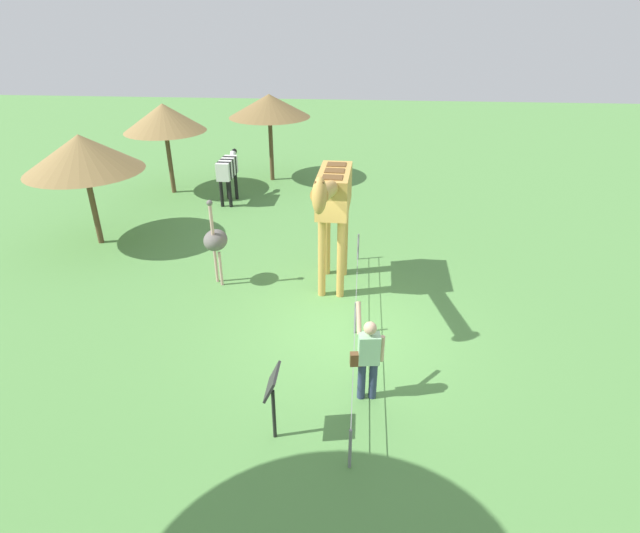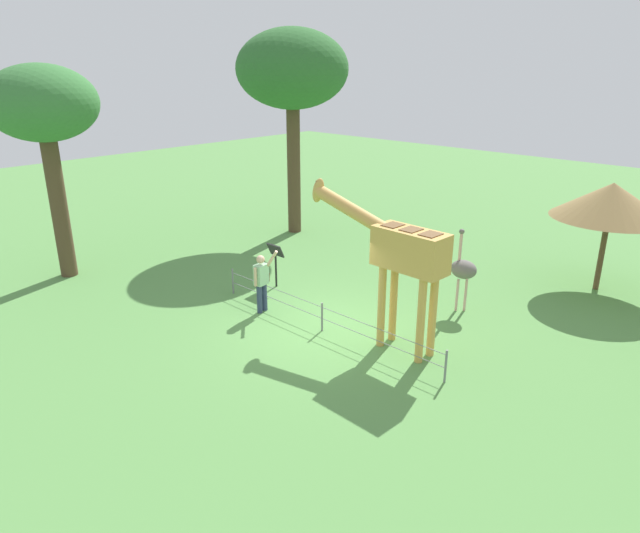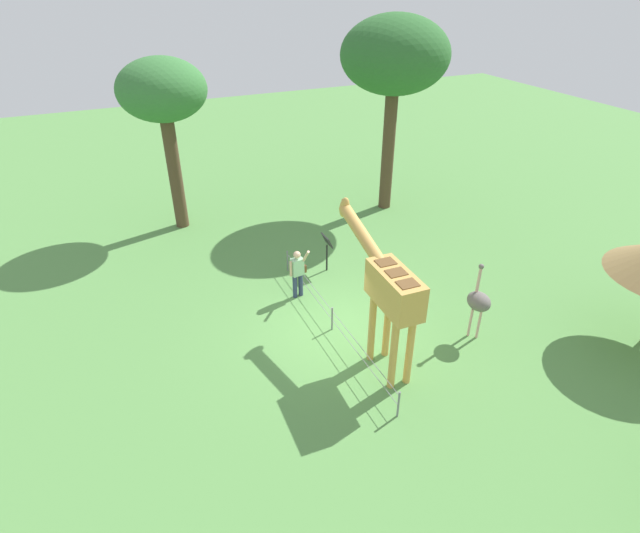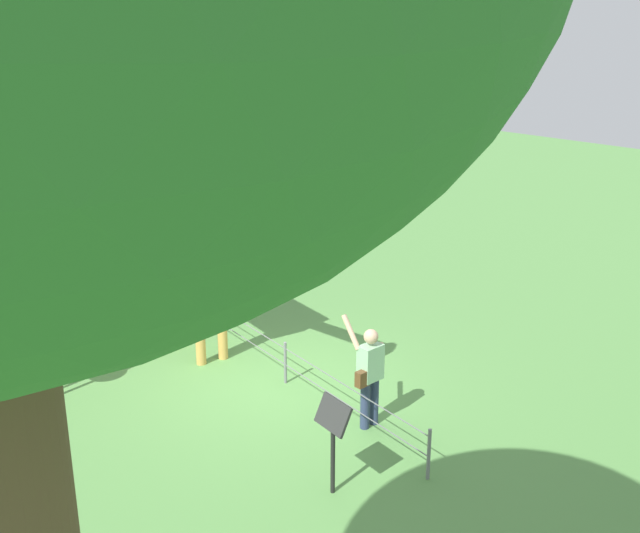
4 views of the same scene
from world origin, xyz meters
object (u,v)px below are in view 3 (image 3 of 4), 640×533
at_px(tree_northeast, 163,94).
at_px(info_sign, 327,245).
at_px(visitor, 298,271).
at_px(giraffe, 387,286).
at_px(ostrich, 479,301).
at_px(tree_east, 395,57).

bearing_deg(tree_northeast, info_sign, -145.13).
bearing_deg(visitor, giraffe, -167.13).
relative_size(giraffe, ostrich, 1.74).
height_order(tree_northeast, info_sign, tree_northeast).
bearing_deg(tree_east, info_sign, 130.35).
bearing_deg(tree_northeast, visitor, -160.21).
distance_m(visitor, info_sign, 1.79).
height_order(visitor, tree_northeast, tree_northeast).
bearing_deg(visitor, info_sign, -54.14).
bearing_deg(tree_northeast, giraffe, -162.65).
relative_size(visitor, tree_northeast, 0.28).
xyz_separation_m(giraffe, visitor, (3.68, 0.84, -1.42)).
distance_m(ostrich, tree_northeast, 12.52).
distance_m(tree_northeast, info_sign, 7.78).
distance_m(giraffe, tree_east, 10.53).
relative_size(giraffe, visitor, 2.24).
bearing_deg(info_sign, tree_east, -49.65).
distance_m(giraffe, visitor, 4.03).
xyz_separation_m(giraffe, info_sign, (4.73, -0.61, -1.38)).
bearing_deg(ostrich, giraffe, 87.31).
height_order(giraffe, ostrich, giraffe).
relative_size(ostrich, tree_northeast, 0.36).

